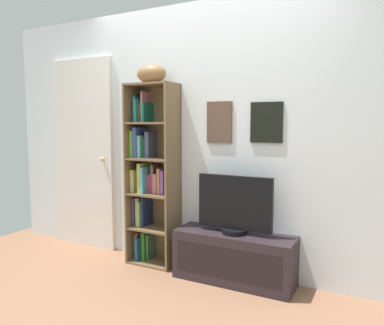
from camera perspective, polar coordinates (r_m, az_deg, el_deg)
name	(u,v)px	position (r m, az deg, el deg)	size (l,w,h in m)	color
ground	(134,323)	(2.87, -8.80, -23.09)	(5.20, 5.20, 0.04)	#8E6147
back_wall	(205,138)	(3.48, 2.02, 3.80)	(4.80, 0.08, 2.47)	silver
bookshelf	(150,178)	(3.66, -6.42, -2.31)	(0.48, 0.28, 1.75)	brown
football	(151,74)	(3.59, -6.24, 13.34)	(0.30, 0.17, 0.17)	brown
tv_stand	(234,258)	(3.34, 6.45, -14.27)	(1.04, 0.35, 0.43)	#292024
television	(235,205)	(3.21, 6.55, -6.55)	(0.66, 0.22, 0.50)	black
door	(83,154)	(4.30, -16.39, 1.23)	(0.83, 0.09, 2.06)	silver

